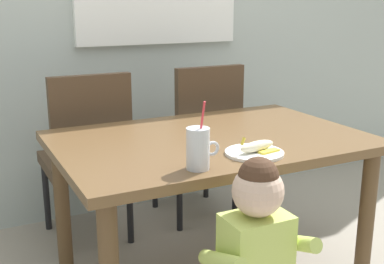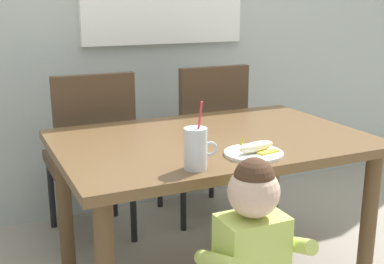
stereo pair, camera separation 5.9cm
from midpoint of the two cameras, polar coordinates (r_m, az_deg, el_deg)
dining_table at (r=2.19m, az=3.05°, el=-3.12°), size 1.34×0.90×0.74m
dining_chair_left at (r=2.71m, az=-10.93°, el=-1.90°), size 0.44×0.45×0.96m
dining_chair_right at (r=2.95m, az=2.07°, el=-0.23°), size 0.44×0.44×0.96m
toddler_standing at (r=1.68m, az=7.97°, el=-13.19°), size 0.33×0.24×0.84m
milk_cup at (r=1.74m, az=1.42°, el=-2.20°), size 0.13×0.08×0.25m
snack_plate at (r=1.93m, az=8.01°, el=-2.47°), size 0.23×0.23×0.01m
peeled_banana at (r=1.93m, az=8.38°, el=-1.74°), size 0.18×0.12×0.07m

